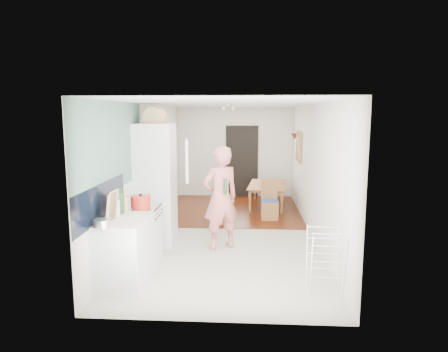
# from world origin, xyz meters

# --- Properties ---
(room_shell) EXTENTS (3.20, 7.00, 2.50)m
(room_shell) POSITION_xyz_m (0.00, 0.00, 1.25)
(room_shell) COLOR silver
(room_shell) RESTS_ON ground
(floor) EXTENTS (3.20, 7.00, 0.01)m
(floor) POSITION_xyz_m (0.00, 0.00, 0.00)
(floor) COLOR beige
(floor) RESTS_ON ground
(wood_floor_overlay) EXTENTS (3.20, 3.30, 0.01)m
(wood_floor_overlay) POSITION_xyz_m (0.00, 1.85, 0.01)
(wood_floor_overlay) COLOR #5B2608
(wood_floor_overlay) RESTS_ON room_shell
(sage_wall_panel) EXTENTS (0.02, 3.00, 1.30)m
(sage_wall_panel) POSITION_xyz_m (-1.59, -2.00, 1.85)
(sage_wall_panel) COLOR slate
(sage_wall_panel) RESTS_ON room_shell
(tile_splashback) EXTENTS (0.02, 1.90, 0.50)m
(tile_splashback) POSITION_xyz_m (-1.59, -2.55, 1.15)
(tile_splashback) COLOR black
(tile_splashback) RESTS_ON room_shell
(doorway_recess) EXTENTS (0.90, 0.04, 2.00)m
(doorway_recess) POSITION_xyz_m (0.20, 3.48, 1.00)
(doorway_recess) COLOR black
(doorway_recess) RESTS_ON room_shell
(base_cabinet) EXTENTS (0.60, 0.90, 0.86)m
(base_cabinet) POSITION_xyz_m (-1.30, -2.55, 0.43)
(base_cabinet) COLOR white
(base_cabinet) RESTS_ON room_shell
(worktop) EXTENTS (0.62, 0.92, 0.06)m
(worktop) POSITION_xyz_m (-1.30, -2.55, 0.89)
(worktop) COLOR #F3E5CF
(worktop) RESTS_ON room_shell
(range_cooker) EXTENTS (0.60, 0.60, 0.88)m
(range_cooker) POSITION_xyz_m (-1.30, -1.80, 0.44)
(range_cooker) COLOR white
(range_cooker) RESTS_ON room_shell
(cooker_top) EXTENTS (0.60, 0.60, 0.04)m
(cooker_top) POSITION_xyz_m (-1.30, -1.80, 0.90)
(cooker_top) COLOR silver
(cooker_top) RESTS_ON room_shell
(fridge_housing) EXTENTS (0.66, 0.66, 2.15)m
(fridge_housing) POSITION_xyz_m (-1.27, -0.78, 1.07)
(fridge_housing) COLOR white
(fridge_housing) RESTS_ON room_shell
(fridge_door) EXTENTS (0.14, 0.56, 0.70)m
(fridge_door) POSITION_xyz_m (-0.66, -1.08, 1.55)
(fridge_door) COLOR white
(fridge_door) RESTS_ON room_shell
(fridge_interior) EXTENTS (0.02, 0.52, 0.66)m
(fridge_interior) POSITION_xyz_m (-0.96, -0.78, 1.55)
(fridge_interior) COLOR white
(fridge_interior) RESTS_ON room_shell
(pinboard) EXTENTS (0.03, 0.90, 0.70)m
(pinboard) POSITION_xyz_m (1.58, 1.90, 1.55)
(pinboard) COLOR tan
(pinboard) RESTS_ON room_shell
(pinboard_frame) EXTENTS (0.00, 0.94, 0.74)m
(pinboard_frame) POSITION_xyz_m (1.57, 1.90, 1.55)
(pinboard_frame) COLOR #A26E35
(pinboard_frame) RESTS_ON room_shell
(wall_sconce) EXTENTS (0.18, 0.18, 0.16)m
(wall_sconce) POSITION_xyz_m (1.54, 2.55, 1.75)
(wall_sconce) COLOR maroon
(wall_sconce) RESTS_ON room_shell
(person) EXTENTS (0.92, 0.82, 2.10)m
(person) POSITION_xyz_m (-0.10, -0.98, 1.05)
(person) COLOR #D57066
(person) RESTS_ON floor
(dining_table) EXTENTS (0.90, 1.45, 0.49)m
(dining_table) POSITION_xyz_m (0.89, 2.22, 0.24)
(dining_table) COLOR #A26E35
(dining_table) RESTS_ON floor
(dining_chair) EXTENTS (0.37, 0.37, 0.87)m
(dining_chair) POSITION_xyz_m (0.85, 1.00, 0.44)
(dining_chair) COLOR #A26E35
(dining_chair) RESTS_ON floor
(stool) EXTENTS (0.40, 0.40, 0.42)m
(stool) POSITION_xyz_m (-0.18, 0.62, 0.21)
(stool) COLOR #A26E35
(stool) RESTS_ON floor
(grey_drape) EXTENTS (0.49, 0.49, 0.18)m
(grey_drape) POSITION_xyz_m (-0.16, 0.61, 0.51)
(grey_drape) COLOR gray
(grey_drape) RESTS_ON stool
(drying_rack) EXTENTS (0.46, 0.43, 0.85)m
(drying_rack) POSITION_xyz_m (1.38, -2.65, 0.43)
(drying_rack) COLOR white
(drying_rack) RESTS_ON floor
(bread_bin) EXTENTS (0.44, 0.42, 0.20)m
(bread_bin) POSITION_xyz_m (-1.25, -0.72, 2.25)
(bread_bin) COLOR tan
(bread_bin) RESTS_ON fridge_housing
(red_casserole) EXTENTS (0.35, 0.35, 0.18)m
(red_casserole) POSITION_xyz_m (-1.25, -1.85, 1.01)
(red_casserole) COLOR red
(red_casserole) RESTS_ON cooker_top
(steel_pan) EXTENTS (0.22, 0.22, 0.10)m
(steel_pan) POSITION_xyz_m (-1.44, -2.96, 0.97)
(steel_pan) COLOR silver
(steel_pan) RESTS_ON worktop
(held_bottle) EXTENTS (0.06, 0.06, 0.26)m
(held_bottle) POSITION_xyz_m (-0.01, -1.11, 1.11)
(held_bottle) COLOR #1E411F
(held_bottle) RESTS_ON person
(bottle_a) EXTENTS (0.09, 0.09, 0.31)m
(bottle_a) POSITION_xyz_m (-1.43, -2.31, 1.07)
(bottle_a) COLOR #1E411F
(bottle_a) RESTS_ON worktop
(bottle_b) EXTENTS (0.07, 0.07, 0.30)m
(bottle_b) POSITION_xyz_m (-1.41, -2.26, 1.07)
(bottle_b) COLOR #1E411F
(bottle_b) RESTS_ON worktop
(bottle_c) EXTENTS (0.12, 0.12, 0.23)m
(bottle_c) POSITION_xyz_m (-1.43, -2.42, 1.04)
(bottle_c) COLOR silver
(bottle_c) RESTS_ON worktop
(pepper_mill_front) EXTENTS (0.07, 0.07, 0.24)m
(pepper_mill_front) POSITION_xyz_m (-1.37, -2.21, 1.04)
(pepper_mill_front) COLOR tan
(pepper_mill_front) RESTS_ON worktop
(pepper_mill_back) EXTENTS (0.07, 0.07, 0.22)m
(pepper_mill_back) POSITION_xyz_m (-1.40, -2.07, 1.03)
(pepper_mill_back) COLOR tan
(pepper_mill_back) RESTS_ON worktop
(chopping_boards) EXTENTS (0.05, 0.30, 0.41)m
(chopping_boards) POSITION_xyz_m (-1.40, -2.68, 1.13)
(chopping_boards) COLOR tan
(chopping_boards) RESTS_ON worktop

